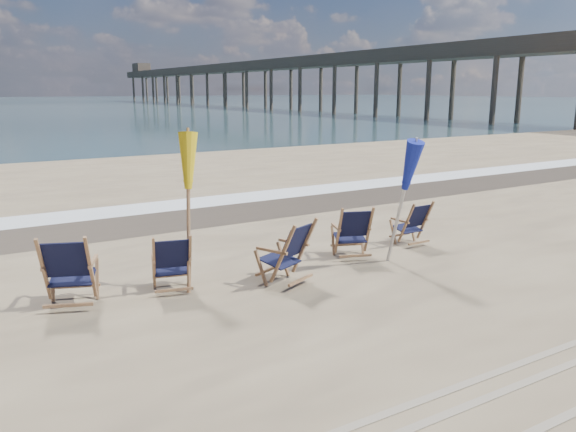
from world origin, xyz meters
name	(u,v)px	position (x,y,z in m)	size (l,w,h in m)	color
surf_foam	(171,205)	(0.00, 8.30, 0.00)	(200.00, 1.40, 0.01)	silver
wet_sand_strip	(191,216)	(0.00, 6.80, 0.00)	(200.00, 2.60, 0.00)	#42362A
tire_tracks	(544,399)	(0.00, -2.80, 0.01)	(80.00, 1.30, 0.01)	gray
beach_chair_0	(91,271)	(-3.33, 1.97, 0.55)	(0.71, 0.79, 1.10)	black
beach_chair_1	(190,262)	(-1.91, 1.88, 0.47)	(0.60, 0.68, 0.94)	black
beach_chair_2	(305,248)	(-0.14, 1.45, 0.53)	(0.68, 0.76, 1.06)	black
beach_chair_3	(369,232)	(1.49, 1.85, 0.50)	(0.64, 0.72, 1.00)	black
beach_chair_4	(425,222)	(3.07, 2.05, 0.45)	(0.58, 0.65, 0.91)	black
umbrella_yellow	(186,169)	(-1.85, 2.03, 1.86)	(0.30, 0.30, 2.40)	#926641
umbrella_blue	(402,167)	(1.67, 1.26, 1.74)	(0.30, 0.30, 2.27)	#A5A5AD
fishing_pier	(262,78)	(38.00, 74.00, 4.65)	(4.40, 140.00, 9.30)	#4C4137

